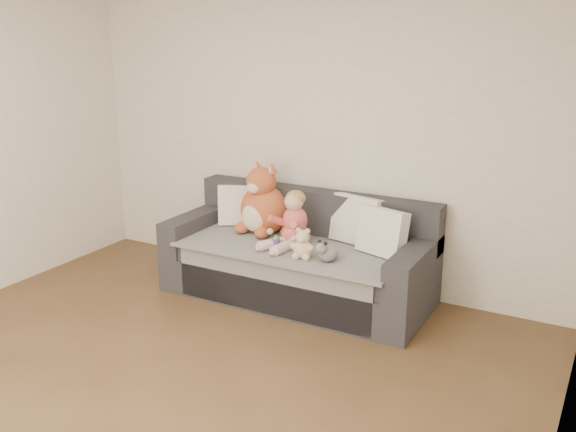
# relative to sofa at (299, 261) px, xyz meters

# --- Properties ---
(room_shell) EXTENTS (5.00, 5.00, 5.00)m
(room_shell) POSITION_rel_sofa_xyz_m (-0.08, -1.64, 0.99)
(room_shell) COLOR brown
(room_shell) RESTS_ON ground
(sofa) EXTENTS (2.20, 0.94, 0.85)m
(sofa) POSITION_rel_sofa_xyz_m (0.00, 0.00, 0.00)
(sofa) COLOR #242428
(sofa) RESTS_ON ground
(cushion_left) EXTENTS (0.43, 0.35, 0.37)m
(cushion_left) POSITION_rel_sofa_xyz_m (-0.70, 0.20, 0.34)
(cushion_left) COLOR white
(cushion_left) RESTS_ON sofa
(cushion_right_back) EXTENTS (0.46, 0.28, 0.40)m
(cushion_right_back) POSITION_rel_sofa_xyz_m (0.41, 0.23, 0.36)
(cushion_right_back) COLOR white
(cushion_right_back) RESTS_ON sofa
(cushion_right_front) EXTENTS (0.44, 0.29, 0.38)m
(cushion_right_front) POSITION_rel_sofa_xyz_m (0.70, 0.06, 0.35)
(cushion_right_front) COLOR white
(cushion_right_front) RESTS_ON sofa
(toddler) EXTENTS (0.32, 0.47, 0.46)m
(toddler) POSITION_rel_sofa_xyz_m (-0.02, -0.09, 0.36)
(toddler) COLOR #EC6853
(toddler) RESTS_ON sofa
(plush_cat) EXTENTS (0.51, 0.44, 0.65)m
(plush_cat) POSITION_rel_sofa_xyz_m (-0.41, 0.10, 0.40)
(plush_cat) COLOR #B24A27
(plush_cat) RESTS_ON sofa
(teddy_bear) EXTENTS (0.20, 0.15, 0.25)m
(teddy_bear) POSITION_rel_sofa_xyz_m (0.20, -0.32, 0.26)
(teddy_bear) COLOR beige
(teddy_bear) RESTS_ON sofa
(plush_cow) EXTENTS (0.15, 0.22, 0.18)m
(plush_cow) POSITION_rel_sofa_xyz_m (0.40, -0.29, 0.24)
(plush_cow) COLOR white
(plush_cow) RESTS_ON sofa
(sippy_cup) EXTENTS (0.10, 0.08, 0.11)m
(sippy_cup) POSITION_rel_sofa_xyz_m (-0.09, -0.23, 0.22)
(sippy_cup) COLOR #5B3CA6
(sippy_cup) RESTS_ON sofa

